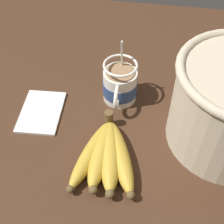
{
  "coord_description": "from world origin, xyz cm",
  "views": [
    {
      "loc": [
        50.24,
        8.06,
        58.65
      ],
      "look_at": [
        5.06,
        0.74,
        7.91
      ],
      "focal_mm": 50.0,
      "sensor_mm": 36.0,
      "label": 1
    }
  ],
  "objects": [
    {
      "name": "coffee_mug",
      "position": [
        -4.04,
        1.18,
        7.64
      ],
      "size": [
        12.06,
        8.25,
        15.82
      ],
      "color": "white",
      "rests_on": "table"
    },
    {
      "name": "table",
      "position": [
        0.0,
        0.0,
        1.64
      ],
      "size": [
        103.09,
        103.09,
        3.28
      ],
      "color": "#422819",
      "rests_on": "ground"
    },
    {
      "name": "banana_bunch",
      "position": [
        14.5,
        1.05,
        5.2
      ],
      "size": [
        20.05,
        14.93,
        4.28
      ],
      "color": "brown",
      "rests_on": "table"
    },
    {
      "name": "napkin",
      "position": [
        3.82,
        -16.54,
        3.58
      ],
      "size": [
        14.07,
        10.28,
        0.6
      ],
      "color": "white",
      "rests_on": "table"
    }
  ]
}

